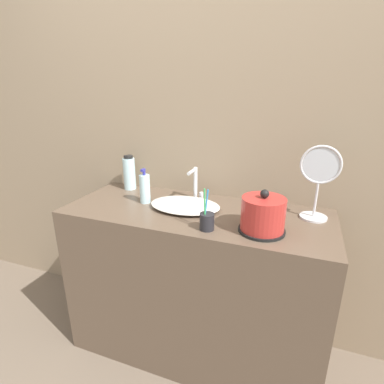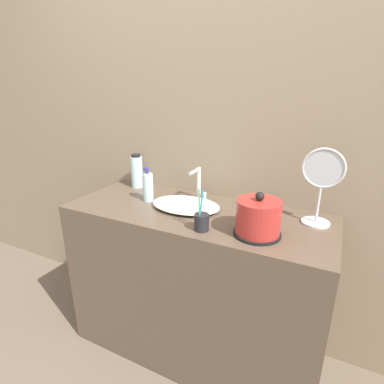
% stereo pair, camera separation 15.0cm
% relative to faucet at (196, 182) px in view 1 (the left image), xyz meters
% --- Properties ---
extents(ground_plane, '(12.00, 12.00, 0.00)m').
position_rel_faucet_xyz_m(ground_plane, '(0.06, -0.43, -0.98)').
color(ground_plane, '#6B5B4C').
extents(wall_back, '(6.00, 0.04, 2.60)m').
position_rel_faucet_xyz_m(wall_back, '(0.06, 0.13, 0.32)').
color(wall_back, gray).
rests_on(wall_back, ground_plane).
extents(vanity_counter, '(1.36, 0.54, 0.88)m').
position_rel_faucet_xyz_m(vanity_counter, '(0.06, -0.16, -0.54)').
color(vanity_counter, brown).
rests_on(vanity_counter, ground_plane).
extents(sink_basin, '(0.37, 0.26, 0.04)m').
position_rel_faucet_xyz_m(sink_basin, '(-0.01, -0.15, -0.08)').
color(sink_basin, silver).
rests_on(sink_basin, vanity_counter).
extents(faucet, '(0.06, 0.12, 0.18)m').
position_rel_faucet_xyz_m(faucet, '(0.00, 0.00, 0.00)').
color(faucet, silver).
rests_on(faucet, vanity_counter).
extents(electric_kettle, '(0.20, 0.20, 0.19)m').
position_rel_faucet_xyz_m(electric_kettle, '(0.41, -0.28, -0.03)').
color(electric_kettle, black).
rests_on(electric_kettle, vanity_counter).
extents(toothbrush_cup, '(0.07, 0.07, 0.19)m').
position_rel_faucet_xyz_m(toothbrush_cup, '(0.18, -0.34, -0.06)').
color(toothbrush_cup, '#232328').
rests_on(toothbrush_cup, vanity_counter).
extents(lotion_bottle, '(0.06, 0.06, 0.19)m').
position_rel_faucet_xyz_m(lotion_bottle, '(-0.24, -0.14, -0.02)').
color(lotion_bottle, silver).
rests_on(lotion_bottle, vanity_counter).
extents(shampoo_bottle, '(0.07, 0.07, 0.21)m').
position_rel_faucet_xyz_m(shampoo_bottle, '(-0.44, 0.03, 0.00)').
color(shampoo_bottle, silver).
rests_on(shampoo_bottle, vanity_counter).
extents(vanity_mirror, '(0.18, 0.13, 0.36)m').
position_rel_faucet_xyz_m(vanity_mirror, '(0.62, -0.04, 0.10)').
color(vanity_mirror, silver).
rests_on(vanity_mirror, vanity_counter).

